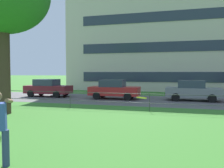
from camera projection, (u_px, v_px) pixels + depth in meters
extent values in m
cube|color=#565454|center=(127.00, 99.00, 18.45)|extent=(80.00, 7.11, 0.01)
cylinder|color=#333833|center=(4.00, 97.00, 15.35)|extent=(0.04, 0.04, 1.00)
cylinder|color=#333833|center=(70.00, 100.00, 14.07)|extent=(0.04, 0.04, 1.00)
cylinder|color=#333833|center=(150.00, 102.00, 12.78)|extent=(0.04, 0.04, 1.00)
cylinder|color=#333833|center=(108.00, 102.00, 13.43)|extent=(33.25, 0.03, 0.03)
cylinder|color=#333833|center=(108.00, 93.00, 13.40)|extent=(33.25, 0.03, 0.03)
cylinder|color=#423023|center=(4.00, 67.00, 12.01)|extent=(0.64, 0.64, 4.84)
cylinder|color=navy|center=(6.00, 148.00, 5.31)|extent=(0.16, 0.16, 0.83)
cylinder|color=brown|center=(9.00, 101.00, 5.56)|extent=(0.39, 0.59, 0.18)
cylinder|color=yellow|center=(142.00, 98.00, 6.23)|extent=(0.36, 0.36, 0.08)
cube|color=maroon|center=(48.00, 89.00, 20.66)|extent=(4.01, 1.72, 0.68)
cube|color=#2D3847|center=(47.00, 82.00, 20.67)|extent=(1.91, 1.53, 0.56)
cylinder|color=black|center=(65.00, 93.00, 21.12)|extent=(0.60, 0.20, 0.60)
cylinder|color=black|center=(56.00, 94.00, 19.57)|extent=(0.60, 0.20, 0.60)
cylinder|color=black|center=(41.00, 92.00, 21.78)|extent=(0.60, 0.20, 0.60)
cylinder|color=black|center=(31.00, 94.00, 20.23)|extent=(0.60, 0.20, 0.60)
cube|color=red|center=(114.00, 91.00, 18.81)|extent=(4.01, 1.73, 0.68)
cube|color=#2D3847|center=(113.00, 83.00, 18.82)|extent=(1.91, 1.53, 0.56)
cylinder|color=black|center=(131.00, 95.00, 19.28)|extent=(0.60, 0.20, 0.60)
cylinder|color=black|center=(128.00, 97.00, 17.72)|extent=(0.60, 0.20, 0.60)
cylinder|color=black|center=(103.00, 94.00, 19.93)|extent=(0.60, 0.20, 0.60)
cylinder|color=black|center=(97.00, 96.00, 18.38)|extent=(0.60, 0.20, 0.60)
cube|color=slate|center=(193.00, 92.00, 17.60)|extent=(4.06, 1.86, 0.68)
cube|color=#2D3847|center=(191.00, 84.00, 17.62)|extent=(1.96, 1.59, 0.56)
cylinder|color=black|center=(210.00, 96.00, 18.00)|extent=(0.61, 0.22, 0.60)
cylinder|color=black|center=(212.00, 98.00, 16.47)|extent=(0.61, 0.22, 0.60)
cylinder|color=black|center=(177.00, 95.00, 18.77)|extent=(0.61, 0.22, 0.60)
cylinder|color=black|center=(176.00, 97.00, 17.23)|extent=(0.61, 0.22, 0.60)
cube|color=beige|center=(189.00, 40.00, 31.26)|extent=(29.12, 14.16, 13.07)
cube|color=#283342|center=(191.00, 77.00, 24.67)|extent=(24.46, 0.06, 1.10)
cube|color=#283342|center=(192.00, 46.00, 24.51)|extent=(24.46, 0.06, 1.10)
cube|color=#283342|center=(192.00, 14.00, 24.34)|extent=(24.46, 0.06, 1.10)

